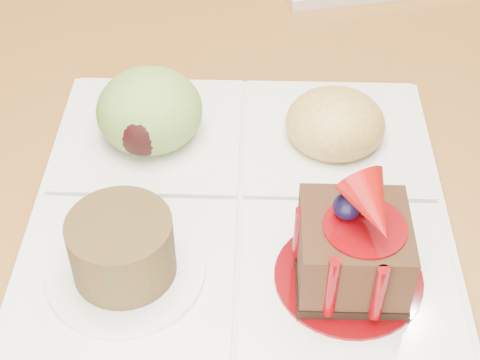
# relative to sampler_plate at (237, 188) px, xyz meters

# --- Properties ---
(ground) EXTENTS (6.00, 6.00, 0.00)m
(ground) POSITION_rel_sampler_plate_xyz_m (0.04, 0.75, -0.77)
(ground) COLOR brown
(sampler_plate) EXTENTS (0.33, 0.33, 0.11)m
(sampler_plate) POSITION_rel_sampler_plate_xyz_m (0.00, 0.00, 0.00)
(sampler_plate) COLOR silver
(sampler_plate) RESTS_ON dining_table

